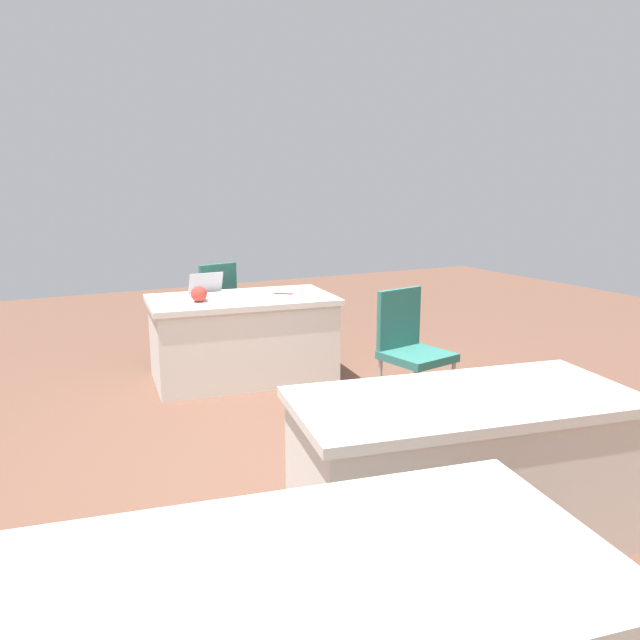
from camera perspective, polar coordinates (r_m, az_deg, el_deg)
ground_plane at (r=4.01m, az=0.07°, el=-13.27°), size 14.40×14.40×0.00m
table_foreground at (r=5.65m, az=-7.12°, el=-1.63°), size 1.72×1.11×0.75m
table_mid_right at (r=3.20m, az=12.88°, el=-13.08°), size 1.78×1.07×0.75m
chair_near_front at (r=6.50m, az=-9.84°, el=1.63°), size 0.53×0.53×0.95m
chair_tucked_right at (r=4.69m, az=8.29°, el=-2.28°), size 0.51×0.51×0.97m
laptop_silver at (r=5.61m, az=-10.04°, el=2.51°), size 0.33×0.31×0.21m
yarn_ball at (r=5.38m, az=-11.05°, el=2.36°), size 0.14×0.14×0.14m
scissors_red at (r=5.68m, az=-3.37°, el=2.43°), size 0.16×0.14×0.01m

